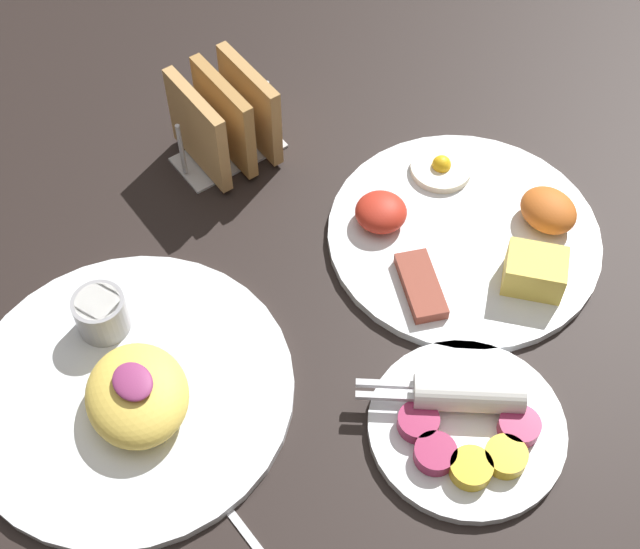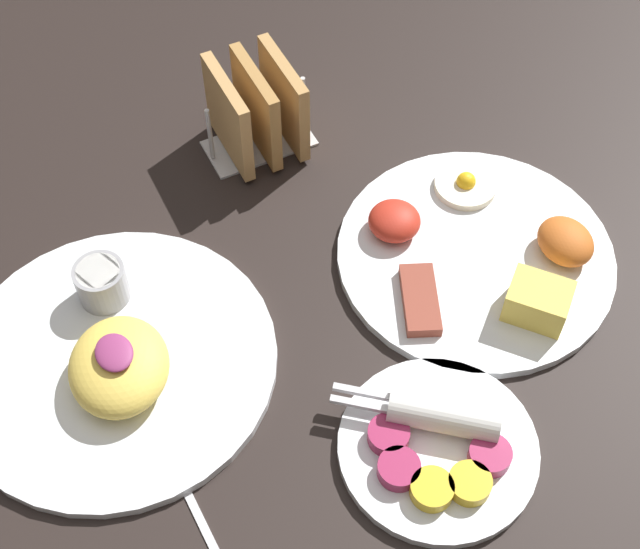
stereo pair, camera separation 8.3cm
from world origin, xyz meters
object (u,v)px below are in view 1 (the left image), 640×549
(toast_rack, at_px, (225,121))
(plate_condiments, at_px, (467,424))
(plate_foreground, at_px, (128,383))
(plate_breakfast, at_px, (469,233))

(toast_rack, bearing_deg, plate_condiments, -1.81)
(toast_rack, bearing_deg, plate_foreground, -49.71)
(plate_foreground, relative_size, toast_rack, 2.52)
(plate_breakfast, bearing_deg, plate_condiments, -42.27)
(plate_condiments, bearing_deg, plate_breakfast, 137.73)
(plate_breakfast, distance_m, toast_rack, 0.28)
(plate_condiments, distance_m, plate_foreground, 0.30)
(plate_breakfast, distance_m, plate_condiments, 0.21)
(plate_breakfast, bearing_deg, toast_rack, -151.88)
(plate_breakfast, relative_size, toast_rack, 2.35)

